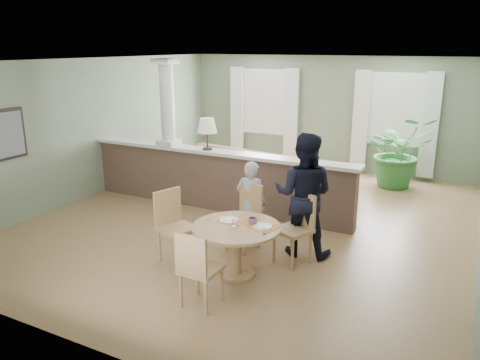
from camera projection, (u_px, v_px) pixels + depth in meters
The scene contains 12 objects.
ground at pixel (254, 220), 8.16m from camera, with size 8.00×8.00×0.00m, color #A58757.
room_shell at pixel (269, 111), 8.20m from camera, with size 7.02×8.02×2.71m.
pony_wall at pixel (211, 171), 8.56m from camera, with size 5.32×0.38×2.70m.
sofa at pixel (225, 171), 9.78m from camera, with size 2.76×1.08×0.81m, color olive.
houseplant at pixel (398, 151), 9.88m from camera, with size 1.38×1.20×1.54m, color #29682C.
dining_table at pixel (237, 236), 6.05m from camera, with size 1.15×1.15×0.79m.
chair_far_boy at pixel (246, 213), 6.92m from camera, with size 0.53×0.53×0.97m.
chair_far_man at pixel (297, 224), 6.48m from camera, with size 0.58×0.58×0.98m.
chair_near at pixel (197, 267), 5.30m from camera, with size 0.44×0.44×0.94m.
chair_side at pixel (173, 223), 6.49m from camera, with size 0.58×0.58×1.02m.
child_person at pixel (251, 203), 7.05m from camera, with size 0.47×0.31×1.29m, color #A5A5AA.
man_person at pixel (304, 195), 6.62m from camera, with size 0.87×0.68×1.79m, color black.
Camera 1 is at (3.26, -6.92, 2.94)m, focal length 35.00 mm.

